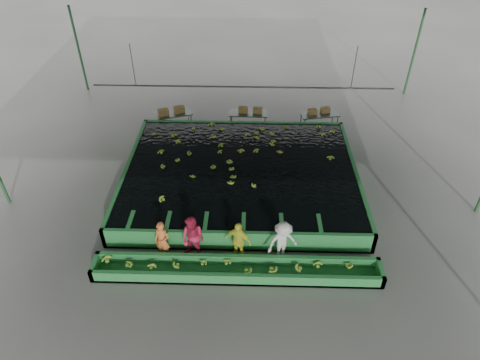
{
  "coord_description": "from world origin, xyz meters",
  "views": [
    {
      "loc": [
        0.39,
        -13.36,
        11.74
      ],
      "look_at": [
        0.0,
        0.5,
        1.0
      ],
      "focal_mm": 32.0,
      "sensor_mm": 36.0,
      "label": 1
    }
  ],
  "objects_px": {
    "worker_a": "(162,240)",
    "box_stack_mid": "(250,112)",
    "flotation_tank": "(241,176)",
    "packing_table_right": "(319,121)",
    "packing_table_left": "(173,121)",
    "worker_b": "(193,238)",
    "packing_table_mid": "(248,120)",
    "box_stack_left": "(172,113)",
    "worker_c": "(238,241)",
    "worker_d": "(283,242)",
    "sorting_trough": "(237,270)",
    "box_stack_right": "(319,113)"
  },
  "relations": [
    {
      "from": "flotation_tank",
      "to": "box_stack_left",
      "type": "distance_m",
      "value": 5.98
    },
    {
      "from": "worker_a",
      "to": "box_stack_mid",
      "type": "distance_m",
      "value": 9.68
    },
    {
      "from": "box_stack_left",
      "to": "sorting_trough",
      "type": "bearing_deg",
      "value": -69.15
    },
    {
      "from": "packing_table_mid",
      "to": "packing_table_right",
      "type": "height_order",
      "value": "packing_table_mid"
    },
    {
      "from": "worker_c",
      "to": "worker_b",
      "type": "bearing_deg",
      "value": -158.67
    },
    {
      "from": "worker_d",
      "to": "flotation_tank",
      "type": "bearing_deg",
      "value": 89.32
    },
    {
      "from": "worker_a",
      "to": "packing_table_left",
      "type": "xyz_separation_m",
      "value": [
        -1.02,
        8.95,
        -0.34
      ]
    },
    {
      "from": "packing_table_right",
      "to": "box_stack_mid",
      "type": "xyz_separation_m",
      "value": [
        -3.61,
        0.02,
        0.46
      ]
    },
    {
      "from": "worker_c",
      "to": "packing_table_left",
      "type": "distance_m",
      "value": 9.7
    },
    {
      "from": "worker_c",
      "to": "flotation_tank",
      "type": "bearing_deg",
      "value": 111.61
    },
    {
      "from": "worker_a",
      "to": "box_stack_left",
      "type": "distance_m",
      "value": 9.03
    },
    {
      "from": "worker_a",
      "to": "box_stack_left",
      "type": "relative_size",
      "value": 1.15
    },
    {
      "from": "sorting_trough",
      "to": "packing_table_mid",
      "type": "height_order",
      "value": "packing_table_mid"
    },
    {
      "from": "packing_table_left",
      "to": "worker_a",
      "type": "bearing_deg",
      "value": -83.53
    },
    {
      "from": "packing_table_mid",
      "to": "box_stack_left",
      "type": "height_order",
      "value": "box_stack_left"
    },
    {
      "from": "worker_d",
      "to": "packing_table_left",
      "type": "relative_size",
      "value": 0.86
    },
    {
      "from": "sorting_trough",
      "to": "box_stack_right",
      "type": "height_order",
      "value": "box_stack_right"
    },
    {
      "from": "flotation_tank",
      "to": "worker_a",
      "type": "xyz_separation_m",
      "value": [
        -2.66,
        -4.3,
        0.34
      ]
    },
    {
      "from": "box_stack_left",
      "to": "box_stack_right",
      "type": "relative_size",
      "value": 1.19
    },
    {
      "from": "sorting_trough",
      "to": "box_stack_right",
      "type": "relative_size",
      "value": 8.66
    },
    {
      "from": "worker_c",
      "to": "packing_table_right",
      "type": "distance_m",
      "value": 10.0
    },
    {
      "from": "flotation_tank",
      "to": "packing_table_left",
      "type": "relative_size",
      "value": 5.03
    },
    {
      "from": "box_stack_mid",
      "to": "box_stack_right",
      "type": "bearing_deg",
      "value": 0.95
    },
    {
      "from": "box_stack_mid",
      "to": "flotation_tank",
      "type": "bearing_deg",
      "value": -94.33
    },
    {
      "from": "box_stack_left",
      "to": "box_stack_right",
      "type": "height_order",
      "value": "box_stack_left"
    },
    {
      "from": "box_stack_right",
      "to": "worker_d",
      "type": "bearing_deg",
      "value": -104.19
    },
    {
      "from": "worker_d",
      "to": "packing_table_right",
      "type": "bearing_deg",
      "value": 54.43
    },
    {
      "from": "packing_table_right",
      "to": "box_stack_mid",
      "type": "height_order",
      "value": "box_stack_mid"
    },
    {
      "from": "worker_a",
      "to": "box_stack_mid",
      "type": "height_order",
      "value": "worker_a"
    },
    {
      "from": "worker_c",
      "to": "box_stack_right",
      "type": "distance_m",
      "value": 10.04
    },
    {
      "from": "box_stack_left",
      "to": "box_stack_mid",
      "type": "relative_size",
      "value": 1.12
    },
    {
      "from": "worker_c",
      "to": "packing_table_left",
      "type": "height_order",
      "value": "worker_c"
    },
    {
      "from": "packing_table_mid",
      "to": "packing_table_right",
      "type": "distance_m",
      "value": 3.72
    },
    {
      "from": "packing_table_mid",
      "to": "sorting_trough",
      "type": "bearing_deg",
      "value": -91.5
    },
    {
      "from": "worker_d",
      "to": "packing_table_right",
      "type": "relative_size",
      "value": 0.87
    },
    {
      "from": "packing_table_right",
      "to": "packing_table_left",
      "type": "bearing_deg",
      "value": -178.38
    },
    {
      "from": "worker_b",
      "to": "worker_d",
      "type": "distance_m",
      "value": 3.15
    },
    {
      "from": "worker_c",
      "to": "sorting_trough",
      "type": "bearing_deg",
      "value": -70.17
    },
    {
      "from": "worker_c",
      "to": "packing_table_mid",
      "type": "relative_size",
      "value": 0.84
    },
    {
      "from": "box_stack_mid",
      "to": "box_stack_left",
      "type": "bearing_deg",
      "value": -176.79
    },
    {
      "from": "packing_table_right",
      "to": "box_stack_mid",
      "type": "distance_m",
      "value": 3.64
    },
    {
      "from": "packing_table_left",
      "to": "worker_b",
      "type": "bearing_deg",
      "value": -76.7
    },
    {
      "from": "worker_c",
      "to": "box_stack_left",
      "type": "xyz_separation_m",
      "value": [
        -3.74,
        8.96,
        0.07
      ]
    },
    {
      "from": "flotation_tank",
      "to": "packing_table_mid",
      "type": "xyz_separation_m",
      "value": [
        0.26,
        4.86,
        0.0
      ]
    },
    {
      "from": "worker_b",
      "to": "box_stack_right",
      "type": "distance_m",
      "value": 10.76
    },
    {
      "from": "worker_a",
      "to": "worker_b",
      "type": "bearing_deg",
      "value": 17.64
    },
    {
      "from": "packing_table_mid",
      "to": "worker_c",
      "type": "bearing_deg",
      "value": -91.51
    },
    {
      "from": "worker_a",
      "to": "box_stack_mid",
      "type": "relative_size",
      "value": 1.29
    },
    {
      "from": "sorting_trough",
      "to": "packing_table_right",
      "type": "xyz_separation_m",
      "value": [
        3.98,
        9.97,
        0.2
      ]
    },
    {
      "from": "sorting_trough",
      "to": "packing_table_mid",
      "type": "xyz_separation_m",
      "value": [
        0.26,
        9.96,
        0.2
      ]
    }
  ]
}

